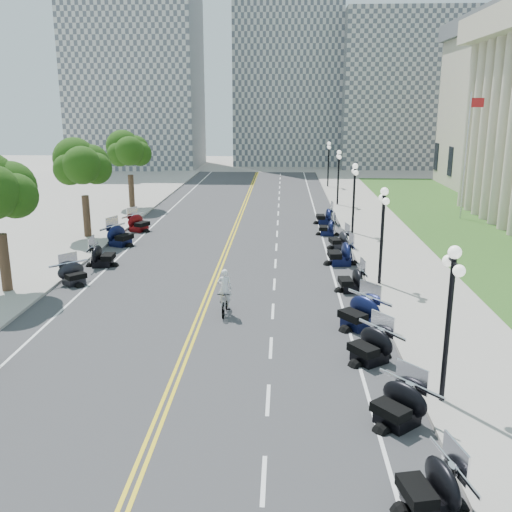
{
  "coord_description": "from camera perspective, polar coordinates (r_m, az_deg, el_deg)",
  "views": [
    {
      "loc": [
        3.6,
        -24.25,
        9.04
      ],
      "look_at": [
        2.33,
        2.2,
        2.0
      ],
      "focal_mm": 40.0,
      "sensor_mm": 36.0,
      "label": 1
    }
  ],
  "objects": [
    {
      "name": "lane_dash_15",
      "position": [
        60.93,
        2.35,
        6.36
      ],
      "size": [
        0.12,
        2.0,
        0.0
      ],
      "primitive_type": "cube",
      "color": "white",
      "rests_on": "road"
    },
    {
      "name": "lane_dash_3",
      "position": [
        15.23,
        0.77,
        -21.48
      ],
      "size": [
        0.12,
        2.0,
        0.0
      ],
      "primitive_type": "cube",
      "color": "white",
      "rests_on": "road"
    },
    {
      "name": "lawn",
      "position": [
        45.38,
        20.54,
        2.51
      ],
      "size": [
        9.0,
        60.0,
        0.1
      ],
      "primitive_type": "cube",
      "color": "#356023",
      "rests_on": "ground"
    },
    {
      "name": "motorcycle_n_5",
      "position": [
        24.18,
        10.26,
        -5.4
      ],
      "size": [
        3.03,
        3.03,
        1.51
      ],
      "primitive_type": null,
      "rotation": [
        0.0,
        0.0,
        -0.92
      ],
      "color": "black",
      "rests_on": "road"
    },
    {
      "name": "lane_dash_11",
      "position": [
        45.17,
        2.19,
        3.35
      ],
      "size": [
        0.12,
        2.0,
        0.0
      ],
      "primitive_type": "cube",
      "color": "white",
      "rests_on": "road"
    },
    {
      "name": "lane_dash_6",
      "position": [
        25.88,
        1.7,
        -5.53
      ],
      "size": [
        0.12,
        2.0,
        0.0
      ],
      "primitive_type": "cube",
      "color": "white",
      "rests_on": "road"
    },
    {
      "name": "street_lamp_5",
      "position": [
        64.77,
        7.25,
        9.07
      ],
      "size": [
        0.5,
        1.2,
        4.9
      ],
      "primitive_type": null,
      "color": "black",
      "rests_on": "sidewalk_north"
    },
    {
      "name": "centerline_yellow_b",
      "position": [
        35.6,
        -2.95,
        0.18
      ],
      "size": [
        0.12,
        90.0,
        0.0
      ],
      "primitive_type": "cube",
      "color": "yellow",
      "rests_on": "road"
    },
    {
      "name": "lane_dash_9",
      "position": [
        37.36,
        2.05,
        0.9
      ],
      "size": [
        0.12,
        2.0,
        0.0
      ],
      "primitive_type": "cube",
      "color": "white",
      "rests_on": "road"
    },
    {
      "name": "motorcycle_n_2",
      "position": [
        14.51,
        17.02,
        -21.0
      ],
      "size": [
        2.34,
        2.34,
        1.38
      ],
      "primitive_type": null,
      "rotation": [
        0.0,
        0.0,
        -1.36
      ],
      "color": "black",
      "rests_on": "road"
    },
    {
      "name": "motorcycle_n_9",
      "position": [
        41.02,
        7.14,
        2.96
      ],
      "size": [
        1.92,
        1.92,
        1.28
      ],
      "primitive_type": null,
      "rotation": [
        0.0,
        0.0,
        -1.62
      ],
      "color": "black",
      "rests_on": "road"
    },
    {
      "name": "tree_4",
      "position": [
        52.24,
        -12.54,
        9.83
      ],
      "size": [
        4.8,
        4.8,
        9.2
      ],
      "primitive_type": null,
      "color": "#235619",
      "rests_on": "sidewalk_south"
    },
    {
      "name": "street_lamp_4",
      "position": [
        52.89,
        8.22,
        7.75
      ],
      "size": [
        0.5,
        1.2,
        4.9
      ],
      "primitive_type": null,
      "color": "black",
      "rests_on": "sidewalk_north"
    },
    {
      "name": "motorcycle_n_3",
      "position": [
        17.53,
        14.01,
        -14.03
      ],
      "size": [
        2.81,
        2.81,
        1.39
      ],
      "primitive_type": null,
      "rotation": [
        0.0,
        0.0,
        -0.87
      ],
      "color": "black",
      "rests_on": "road"
    },
    {
      "name": "street_lamp_3",
      "position": [
        41.07,
        9.75,
        5.66
      ],
      "size": [
        0.5,
        1.2,
        4.9
      ],
      "primitive_type": null,
      "color": "black",
      "rests_on": "sidewalk_north"
    },
    {
      "name": "lane_dash_7",
      "position": [
        29.67,
        1.85,
        -2.84
      ],
      "size": [
        0.12,
        2.0,
        0.0
      ],
      "primitive_type": "cube",
      "color": "white",
      "rests_on": "road"
    },
    {
      "name": "distant_block_b",
      "position": [
        92.45,
        3.15,
        18.57
      ],
      "size": [
        16.0,
        12.0,
        30.0
      ],
      "primitive_type": "cube",
      "color": "gray",
      "rests_on": "ground"
    },
    {
      "name": "distant_block_a",
      "position": [
        89.01,
        -11.84,
        17.14
      ],
      "size": [
        18.0,
        14.0,
        26.0
      ],
      "primitive_type": "cube",
      "color": "gray",
      "rests_on": "ground"
    },
    {
      "name": "motorcycle_s_8",
      "position": [
        38.67,
        -13.44,
        2.12
      ],
      "size": [
        2.86,
        2.86,
        1.53
      ],
      "primitive_type": null,
      "rotation": [
        0.0,
        0.0,
        1.16
      ],
      "color": "black",
      "rests_on": "road"
    },
    {
      "name": "sidewalk_south",
      "position": [
        38.11,
        -19.06,
        0.45
      ],
      "size": [
        5.0,
        90.0,
        0.15
      ],
      "primitive_type": "cube",
      "color": "#9E9991",
      "rests_on": "ground"
    },
    {
      "name": "tree_3",
      "position": [
        40.83,
        -16.91,
        8.23
      ],
      "size": [
        4.8,
        4.8,
        9.2
      ],
      "primitive_type": null,
      "color": "#235619",
      "rests_on": "sidewalk_south"
    },
    {
      "name": "lane_dash_17",
      "position": [
        68.85,
        2.41,
        7.35
      ],
      "size": [
        0.12,
        2.0,
        0.0
      ],
      "primitive_type": "cube",
      "color": "white",
      "rests_on": "road"
    },
    {
      "name": "lane_dash_19",
      "position": [
        76.79,
        2.45,
        8.13
      ],
      "size": [
        0.12,
        2.0,
        0.0
      ],
      "primitive_type": "cube",
      "color": "white",
      "rests_on": "road"
    },
    {
      "name": "cyclist_rider",
      "position": [
        24.9,
        -3.18,
        -1.48
      ],
      "size": [
        0.64,
        0.42,
        1.76
      ],
      "primitive_type": "imported",
      "rotation": [
        0.0,
        0.0,
        3.14
      ],
      "color": "white",
      "rests_on": "bicycle"
    },
    {
      "name": "lane_dash_16",
      "position": [
        64.89,
        2.38,
        6.88
      ],
      "size": [
        0.12,
        2.0,
        0.0
      ],
      "primitive_type": "cube",
      "color": "white",
      "rests_on": "road"
    },
    {
      "name": "street_lamp_2",
      "position": [
        29.41,
        12.47,
        1.88
      ],
      "size": [
        0.5,
        1.2,
        4.9
      ],
      "primitive_type": null,
      "color": "black",
      "rests_on": "sidewalk_north"
    },
    {
      "name": "flagpole",
      "position": [
        48.61,
        20.24,
        9.22
      ],
      "size": [
        1.1,
        0.2,
        10.0
      ],
      "primitive_type": null,
      "color": "silver",
      "rests_on": "ground"
    },
    {
      "name": "motorcycle_n_10",
      "position": [
        44.94,
        6.88,
        4.09
      ],
      "size": [
        2.08,
        2.08,
        1.4
      ],
      "primitive_type": null,
      "rotation": [
        0.0,
        0.0,
        -1.53
      ],
      "color": "black",
      "rests_on": "road"
    },
    {
      "name": "street_lamp_1",
      "position": [
        18.19,
        18.64,
        -6.68
      ],
      "size": [
        0.5,
        1.2,
        4.9
      ],
      "primitive_type": null,
      "color": "black",
      "rests_on": "sidewalk_north"
    },
    {
      "name": "motorcycle_s_6",
      "position": [
        30.97,
        -17.81,
        -1.58
      ],
      "size": [
        2.58,
        2.58,
        1.28
      ],
      "primitive_type": null,
      "rotation": [
        0.0,
        0.0,
        0.8
      ],
      "color": "black",
      "rests_on": "road"
    },
    {
      "name": "ground",
      "position": [
        26.13,
        -5.37,
        -5.42
      ],
      "size": [
        160.0,
        160.0,
        0.0
      ],
      "primitive_type": "plane",
      "color": "gray"
    },
    {
      "name": "lane_dash_12",
      "position": [
        49.09,
        2.24,
        4.28
      ],
      "size": [
        0.12,
        2.0,
        0.0
      ],
      "primitive_type": "cube",
      "color": "white",
      "rests_on": "road"
    },
    {
      "name": "lane_dash_14",
      "position": [
        56.98,
        2.32,
        5.76
      ],
      "size": [
        0.12,
        2.0,
        0.0
      ],
      "primitive_type": "cube",
      "color": "white",
      "rests_on": "road"
    },
    {
      "name": "lane_dash_10",
      "position": [
        41.26,
        2.12,
        2.24
      ],
      "size": [
        0.12,
        2.0,
        0.0
      ],
      "primitive_type": "cube",
      "color": "white",
      "rests_on": "road"
    },
    {
      "name": "road",
      "position": [
        35.61,
        -3.15,
        0.17
      ],
      "size": [
        16.0,
        90.0,
        0.01
      ],
      "primitive_type": "cube",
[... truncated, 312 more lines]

